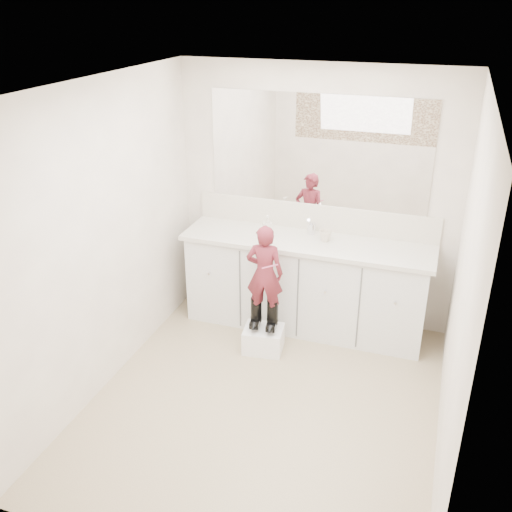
% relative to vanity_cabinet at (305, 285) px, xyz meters
% --- Properties ---
extents(floor, '(3.00, 3.00, 0.00)m').
position_rel_vanity_cabinet_xyz_m(floor, '(0.00, -1.23, -0.42)').
color(floor, '#957961').
rests_on(floor, ground).
extents(ceiling, '(3.00, 3.00, 0.00)m').
position_rel_vanity_cabinet_xyz_m(ceiling, '(0.00, -1.23, 1.97)').
color(ceiling, white).
rests_on(ceiling, wall_back).
extents(wall_back, '(2.60, 0.00, 2.60)m').
position_rel_vanity_cabinet_xyz_m(wall_back, '(0.00, 0.27, 0.77)').
color(wall_back, beige).
rests_on(wall_back, floor).
extents(wall_front, '(2.60, 0.00, 2.60)m').
position_rel_vanity_cabinet_xyz_m(wall_front, '(0.00, -2.73, 0.77)').
color(wall_front, beige).
rests_on(wall_front, floor).
extents(wall_left, '(0.00, 3.00, 3.00)m').
position_rel_vanity_cabinet_xyz_m(wall_left, '(-1.30, -1.23, 0.78)').
color(wall_left, beige).
rests_on(wall_left, floor).
extents(wall_right, '(0.00, 3.00, 3.00)m').
position_rel_vanity_cabinet_xyz_m(wall_right, '(1.30, -1.23, 0.78)').
color(wall_right, beige).
rests_on(wall_right, floor).
extents(vanity_cabinet, '(2.20, 0.55, 0.85)m').
position_rel_vanity_cabinet_xyz_m(vanity_cabinet, '(0.00, 0.00, 0.00)').
color(vanity_cabinet, silver).
rests_on(vanity_cabinet, floor).
extents(countertop, '(2.28, 0.58, 0.04)m').
position_rel_vanity_cabinet_xyz_m(countertop, '(0.00, -0.01, 0.45)').
color(countertop, beige).
rests_on(countertop, vanity_cabinet).
extents(backsplash, '(2.28, 0.03, 0.25)m').
position_rel_vanity_cabinet_xyz_m(backsplash, '(0.00, 0.26, 0.59)').
color(backsplash, beige).
rests_on(backsplash, countertop).
extents(mirror, '(2.00, 0.02, 1.00)m').
position_rel_vanity_cabinet_xyz_m(mirror, '(0.00, 0.26, 1.22)').
color(mirror, white).
rests_on(mirror, wall_back).
extents(dot_panel, '(2.00, 0.01, 1.20)m').
position_rel_vanity_cabinet_xyz_m(dot_panel, '(0.00, -2.71, 1.22)').
color(dot_panel, '#472819').
rests_on(dot_panel, wall_front).
extents(faucet, '(0.08, 0.08, 0.10)m').
position_rel_vanity_cabinet_xyz_m(faucet, '(0.00, 0.15, 0.52)').
color(faucet, silver).
rests_on(faucet, countertop).
extents(cup, '(0.11, 0.11, 0.10)m').
position_rel_vanity_cabinet_xyz_m(cup, '(0.16, 0.02, 0.52)').
color(cup, beige).
rests_on(cup, countertop).
extents(soap_bottle, '(0.11, 0.11, 0.19)m').
position_rel_vanity_cabinet_xyz_m(soap_bottle, '(-0.37, -0.02, 0.56)').
color(soap_bottle, beige).
rests_on(soap_bottle, countertop).
extents(step_stool, '(0.37, 0.32, 0.22)m').
position_rel_vanity_cabinet_xyz_m(step_stool, '(-0.24, -0.54, -0.32)').
color(step_stool, white).
rests_on(step_stool, floor).
extents(boot_left, '(0.13, 0.20, 0.28)m').
position_rel_vanity_cabinet_xyz_m(boot_left, '(-0.31, -0.52, -0.07)').
color(boot_left, black).
rests_on(boot_left, step_stool).
extents(boot_right, '(0.13, 0.20, 0.28)m').
position_rel_vanity_cabinet_xyz_m(boot_right, '(-0.16, -0.52, -0.07)').
color(boot_right, black).
rests_on(boot_right, step_stool).
extents(toddler, '(0.34, 0.25, 0.87)m').
position_rel_vanity_cabinet_xyz_m(toddler, '(-0.24, -0.52, 0.33)').
color(toddler, '#A8333E').
rests_on(toddler, step_stool).
extents(toothbrush, '(0.14, 0.03, 0.06)m').
position_rel_vanity_cabinet_xyz_m(toothbrush, '(-0.17, -0.60, 0.44)').
color(toothbrush, '#D85481').
rests_on(toothbrush, toddler).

